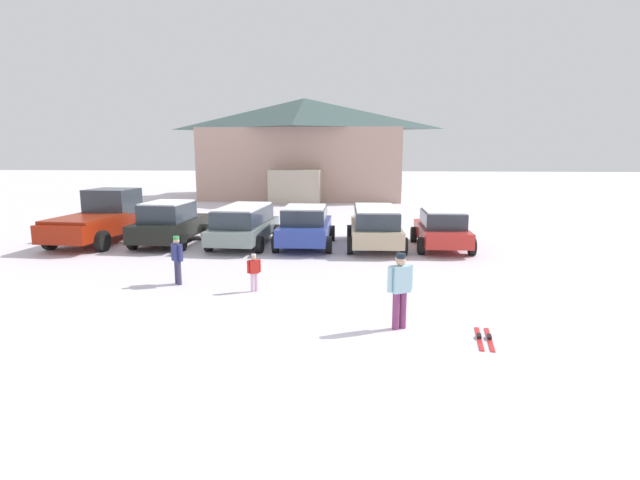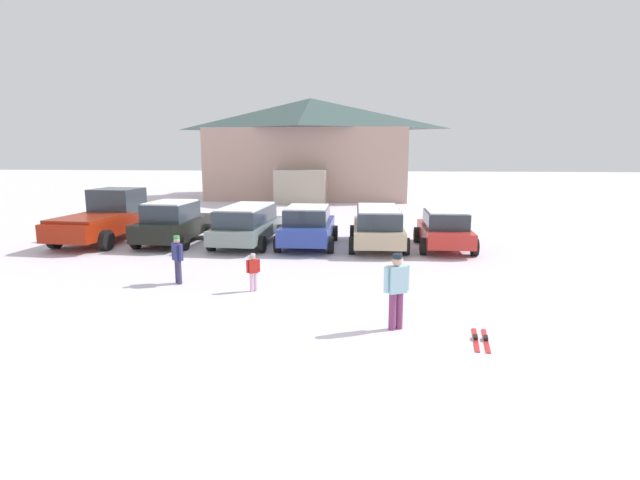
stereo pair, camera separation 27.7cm
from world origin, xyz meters
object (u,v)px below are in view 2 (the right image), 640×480
Objects in this scene: parked_black_sedan at (173,223)px; parked_blue_hatchback at (308,226)px; skier_adult_in_blue_parka at (397,287)px; parked_beige_suv at (378,225)px; skier_teen_in_navy_coat at (178,257)px; ski_lodge at (311,148)px; pair_of_skis at (481,339)px; parked_grey_wagon at (247,224)px; pickup_truck at (107,218)px; skier_child_in_red_jacket at (253,270)px; parked_red_sedan at (445,229)px.

parked_blue_hatchback is (5.55, -0.05, -0.05)m from parked_black_sedan.
parked_black_sedan is at bearing 133.04° from skier_adult_in_blue_parka.
skier_teen_in_navy_coat is at bearing -134.07° from parked_beige_suv.
parked_black_sedan is 0.99× the size of parked_blue_hatchback.
pair_of_skis is (6.91, -30.66, -3.92)m from ski_lodge.
pickup_truck is at bearing 176.99° from parked_grey_wagon.
parked_beige_suv is at bearing 1.99° from parked_blue_hatchback.
parked_grey_wagon is at bearing -3.01° from pickup_truck.
skier_teen_in_navy_coat reaches higher than skier_child_in_red_jacket.
ski_lodge is at bearing 93.12° from skier_child_in_red_jacket.
parked_black_sedan is 8.32m from parked_beige_suv.
parked_blue_hatchback is at bearing -0.47° from parked_black_sedan.
parked_red_sedan is 9.35m from skier_adult_in_blue_parka.
skier_adult_in_blue_parka reaches higher than parked_beige_suv.
parked_blue_hatchback is 4.12× the size of skier_child_in_red_jacket.
parked_blue_hatchback is 0.90× the size of parked_beige_suv.
skier_adult_in_blue_parka is at bearing 163.65° from pair_of_skis.
parked_grey_wagon is (3.07, 0.02, -0.00)m from parked_black_sedan.
parked_beige_suv is at bearing 45.93° from skier_teen_in_navy_coat.
pickup_truck is at bearing 177.43° from parked_blue_hatchback.
parked_grey_wagon is at bearing 104.95° from skier_child_in_red_jacket.
parked_grey_wagon is 4.59× the size of skier_child_in_red_jacket.
parked_beige_suv is at bearing 176.67° from parked_red_sedan.
pair_of_skis is at bearing -63.99° from parked_blue_hatchback.
ski_lodge is 21.77m from parked_beige_suv.
parked_blue_hatchback is at bearing -178.01° from parked_beige_suv.
pickup_truck is 10.43m from skier_child_in_red_jacket.
ski_lodge is at bearing 102.70° from pair_of_skis.
parked_beige_suv is at bearing 62.07° from skier_child_in_red_jacket.
skier_adult_in_blue_parka is at bearing -39.42° from pickup_truck.
skier_adult_in_blue_parka reaches higher than pair_of_skis.
skier_child_in_red_jacket is at bearing -86.88° from ski_lodge.
parked_blue_hatchback is (2.23, -21.06, -3.12)m from ski_lodge.
skier_teen_in_navy_coat is at bearing -49.05° from pickup_truck.
ski_lodge is at bearing 89.31° from parked_grey_wagon.
ski_lodge is 27.81m from skier_child_in_red_jacket.
parked_blue_hatchback is 0.78× the size of pickup_truck.
parked_grey_wagon reaches higher than parked_beige_suv.
ski_lodge is at bearing 99.80° from skier_adult_in_blue_parka.
skier_adult_in_blue_parka is (8.54, -9.14, 0.07)m from parked_black_sedan.
parked_beige_suv is at bearing 91.32° from skier_adult_in_blue_parka.
pickup_truck reaches higher than parked_grey_wagon.
parked_red_sedan is 3.86× the size of skier_child_in_red_jacket.
parked_beige_suv reaches higher than skier_child_in_red_jacket.
pickup_truck is at bearing 140.58° from skier_adult_in_blue_parka.
parked_black_sedan is at bearing -179.65° from parked_beige_suv.
parked_black_sedan reaches higher than parked_beige_suv.
parked_blue_hatchback is 9.57m from skier_adult_in_blue_parka.
parked_beige_suv is at bearing 0.35° from parked_grey_wagon.
parked_grey_wagon reaches higher than skier_child_in_red_jacket.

